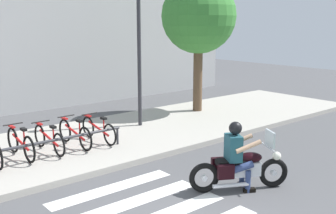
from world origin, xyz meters
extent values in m
cube|color=#A8A399|center=(0.00, 5.37, 0.07)|extent=(24.00, 4.40, 0.15)
cube|color=white|center=(0.46, 1.60, 0.00)|extent=(2.80, 0.40, 0.01)
cube|color=white|center=(0.46, 2.40, 0.00)|extent=(2.80, 0.40, 0.01)
torus|color=black|center=(3.06, 0.34, 0.31)|extent=(0.59, 0.40, 0.62)
cylinder|color=silver|center=(3.06, 0.34, 0.31)|extent=(0.15, 0.14, 0.11)
torus|color=black|center=(1.77, 1.06, 0.31)|extent=(0.59, 0.40, 0.62)
cylinder|color=silver|center=(1.77, 1.06, 0.31)|extent=(0.15, 0.14, 0.11)
cube|color=silver|center=(2.42, 0.70, 0.45)|extent=(0.85, 0.64, 0.28)
ellipsoid|color=black|center=(2.59, 0.60, 0.67)|extent=(0.59, 0.50, 0.22)
cube|color=black|center=(2.24, 0.80, 0.60)|extent=(0.63, 0.52, 0.10)
cube|color=black|center=(2.20, 1.07, 0.49)|extent=(0.34, 0.26, 0.28)
cube|color=black|center=(1.99, 0.68, 0.49)|extent=(0.34, 0.26, 0.28)
cylinder|color=silver|center=(2.93, 0.41, 0.87)|extent=(0.33, 0.56, 0.03)
sphere|color=white|center=(3.10, 0.31, 0.67)|extent=(0.18, 0.18, 0.18)
cube|color=silver|center=(2.96, 0.40, 1.05)|extent=(0.23, 0.37, 0.32)
cylinder|color=silver|center=(2.12, 0.66, 0.18)|extent=(0.68, 0.43, 0.08)
cube|color=#1E4C59|center=(2.29, 0.77, 0.90)|extent=(0.42, 0.48, 0.52)
sphere|color=black|center=(2.31, 0.76, 1.30)|extent=(0.26, 0.26, 0.26)
cylinder|color=tan|center=(2.59, 0.85, 0.98)|extent=(0.50, 0.33, 0.26)
cylinder|color=tan|center=(2.38, 0.47, 0.98)|extent=(0.50, 0.33, 0.26)
cylinder|color=navy|center=(2.49, 0.84, 0.54)|extent=(0.45, 0.34, 0.24)
cylinder|color=navy|center=(2.60, 0.78, 0.23)|extent=(0.11, 0.11, 0.46)
cube|color=black|center=(2.63, 0.76, 0.04)|extent=(0.26, 0.20, 0.08)
cylinder|color=navy|center=(2.34, 0.56, 0.54)|extent=(0.45, 0.34, 0.24)
cylinder|color=navy|center=(2.44, 0.50, 0.23)|extent=(0.11, 0.11, 0.46)
cube|color=black|center=(2.48, 0.48, 0.04)|extent=(0.26, 0.20, 0.08)
torus|color=black|center=(-0.42, 5.55, 0.48)|extent=(0.07, 0.65, 0.64)
torus|color=black|center=(-0.39, 4.55, 0.48)|extent=(0.07, 0.65, 0.64)
cylinder|color=red|center=(-0.41, 5.05, 0.54)|extent=(0.08, 0.89, 0.25)
cylinder|color=red|center=(-0.40, 4.80, 0.71)|extent=(0.04, 0.04, 0.39)
cube|color=black|center=(-0.40, 4.80, 0.91)|extent=(0.10, 0.20, 0.06)
cylinder|color=black|center=(-0.42, 5.45, 0.91)|extent=(0.48, 0.04, 0.03)
cube|color=red|center=(-0.42, 5.55, 0.83)|extent=(0.09, 0.28, 0.04)
torus|color=black|center=(0.29, 5.59, 0.45)|extent=(0.06, 0.60, 0.60)
torus|color=black|center=(0.31, 4.51, 0.45)|extent=(0.06, 0.60, 0.60)
cylinder|color=red|center=(0.30, 5.05, 0.51)|extent=(0.08, 0.97, 0.26)
cylinder|color=red|center=(0.31, 4.78, 0.67)|extent=(0.04, 0.04, 0.36)
cube|color=black|center=(0.31, 4.78, 0.85)|extent=(0.10, 0.20, 0.06)
cylinder|color=black|center=(0.29, 5.49, 0.85)|extent=(0.48, 0.04, 0.03)
cube|color=red|center=(0.29, 5.59, 0.78)|extent=(0.09, 0.28, 0.04)
torus|color=black|center=(1.00, 5.60, 0.47)|extent=(0.07, 0.63, 0.63)
torus|color=black|center=(1.02, 4.51, 0.47)|extent=(0.07, 0.63, 0.63)
cylinder|color=red|center=(1.01, 5.05, 0.54)|extent=(0.08, 0.97, 0.26)
cylinder|color=red|center=(1.02, 4.78, 0.70)|extent=(0.04, 0.04, 0.39)
cube|color=black|center=(1.02, 4.78, 0.89)|extent=(0.10, 0.20, 0.06)
cylinder|color=black|center=(1.00, 5.49, 0.89)|extent=(0.48, 0.04, 0.03)
cube|color=red|center=(1.00, 5.60, 0.81)|extent=(0.09, 0.28, 0.04)
torus|color=black|center=(1.70, 5.60, 0.45)|extent=(0.06, 0.60, 0.59)
torus|color=black|center=(1.73, 4.50, 0.45)|extent=(0.06, 0.60, 0.59)
cylinder|color=red|center=(1.72, 5.05, 0.51)|extent=(0.08, 0.98, 0.26)
cylinder|color=red|center=(1.72, 4.78, 0.67)|extent=(0.04, 0.04, 0.36)
cube|color=black|center=(1.72, 4.78, 0.85)|extent=(0.10, 0.20, 0.06)
cylinder|color=black|center=(1.71, 5.49, 0.85)|extent=(0.48, 0.04, 0.03)
cube|color=red|center=(1.70, 5.60, 0.78)|extent=(0.09, 0.28, 0.04)
cylinder|color=#333338|center=(-0.41, 4.50, 0.60)|extent=(4.84, 0.07, 0.07)
cylinder|color=#333338|center=(1.97, 4.50, 0.38)|extent=(0.06, 0.06, 0.45)
cylinder|color=#2D2D33|center=(3.63, 5.77, 2.01)|extent=(0.12, 0.12, 4.02)
cylinder|color=brown|center=(6.53, 6.17, 1.32)|extent=(0.33, 0.33, 2.63)
sphere|color=#387F33|center=(6.53, 6.17, 3.56)|extent=(2.65, 2.65, 2.65)
camera|label=1|loc=(-3.60, -4.24, 3.33)|focal=42.95mm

